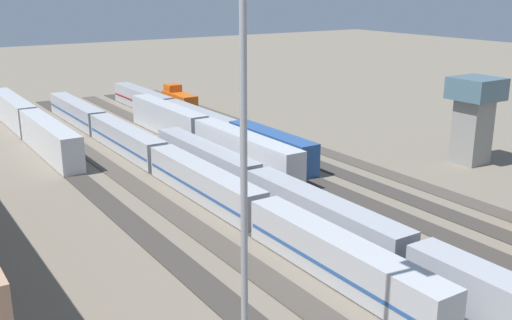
{
  "coord_description": "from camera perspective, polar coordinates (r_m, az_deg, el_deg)",
  "views": [
    {
      "loc": [
        -61.74,
        38.54,
        24.06
      ],
      "look_at": [
        0.28,
        -1.85,
        2.5
      ],
      "focal_mm": 42.17,
      "sensor_mm": 36.0,
      "label": 1
    }
  ],
  "objects": [
    {
      "name": "control_tower",
      "position": [
        88.23,
        19.97,
        4.18
      ],
      "size": [
        6.0,
        6.0,
        12.06
      ],
      "color": "gray",
      "rests_on": "ground_plane"
    },
    {
      "name": "track_bed_2",
      "position": [
        80.67,
        3.47,
        -1.1
      ],
      "size": [
        140.0,
        2.8,
        0.12
      ],
      "primitive_type": "cube",
      "color": "#3D3833",
      "rests_on": "ground_plane"
    },
    {
      "name": "track_bed_5",
      "position": [
        73.16,
        -6.04,
        -3.01
      ],
      "size": [
        140.0,
        2.8,
        0.12
      ],
      "primitive_type": "cube",
      "color": "#3D3833",
      "rests_on": "ground_plane"
    },
    {
      "name": "track_bed_7",
      "position": [
        69.51,
        -13.41,
        -4.42
      ],
      "size": [
        140.0,
        2.8,
        0.12
      ],
      "primitive_type": "cube",
      "color": "#3D3833",
      "rests_on": "ground_plane"
    },
    {
      "name": "train_on_track_4",
      "position": [
        60.58,
        6.18,
        -5.19
      ],
      "size": [
        71.4,
        3.0,
        3.8
      ],
      "color": "#A8AAB2",
      "rests_on": "ground_plane"
    },
    {
      "name": "track_bed_0",
      "position": [
        86.77,
        8.79,
        -0.01
      ],
      "size": [
        140.0,
        2.8,
        0.12
      ],
      "primitive_type": "cube",
      "color": "#4C443D",
      "rests_on": "ground_plane"
    },
    {
      "name": "train_on_track_3",
      "position": [
        90.54,
        -5.12,
        2.48
      ],
      "size": [
        47.2,
        3.0,
        5.0
      ],
      "color": "silver",
      "rests_on": "ground_plane"
    },
    {
      "name": "train_on_track_2",
      "position": [
        104.05,
        -6.03,
        3.96
      ],
      "size": [
        66.4,
        3.06,
        4.4
      ],
      "color": "#285193",
      "rests_on": "ground_plane"
    },
    {
      "name": "track_bed_1",
      "position": [
        83.63,
        6.23,
        -0.54
      ],
      "size": [
        140.0,
        2.8,
        0.12
      ],
      "primitive_type": "cube",
      "color": "#3D3833",
      "rests_on": "ground_plane"
    },
    {
      "name": "track_bed_4",
      "position": [
        75.41,
        -2.66,
        -2.33
      ],
      "size": [
        140.0,
        2.8,
        0.12
      ],
      "primitive_type": "cube",
      "color": "#4C443D",
      "rests_on": "ground_plane"
    },
    {
      "name": "train_on_track_1",
      "position": [
        119.78,
        -7.3,
        5.57
      ],
      "size": [
        10.0,
        3.0,
        5.0
      ],
      "color": "#D85914",
      "rests_on": "ground_plane"
    },
    {
      "name": "train_on_track_7",
      "position": [
        103.76,
        -20.67,
        3.26
      ],
      "size": [
        47.2,
        3.0,
        5.0
      ],
      "color": "silver",
      "rests_on": "ground_plane"
    },
    {
      "name": "ground_plane",
      "position": [
        76.66,
        -1.05,
        -2.05
      ],
      "size": [
        400.0,
        400.0,
        0.0
      ],
      "primitive_type": "plane",
      "color": "#756B5B"
    },
    {
      "name": "train_on_track_5",
      "position": [
        80.56,
        -9.09,
        0.13
      ],
      "size": [
        95.6,
        3.06,
        3.8
      ],
      "color": "#B7BABF",
      "rests_on": "ground_plane"
    },
    {
      "name": "light_mast_1",
      "position": [
        34.81,
        -1.21,
        7.35
      ],
      "size": [
        2.8,
        0.7,
        29.69
      ],
      "color": "#9EA0A5",
      "rests_on": "ground_plane"
    },
    {
      "name": "track_bed_6",
      "position": [
        71.18,
        -9.63,
        -3.7
      ],
      "size": [
        140.0,
        2.8,
        0.12
      ],
      "primitive_type": "cube",
      "color": "#4C443D",
      "rests_on": "ground_plane"
    },
    {
      "name": "track_bed_3",
      "position": [
        77.93,
        0.51,
        -1.7
      ],
      "size": [
        140.0,
        2.8,
        0.12
      ],
      "primitive_type": "cube",
      "color": "#4C443D",
      "rests_on": "ground_plane"
    }
  ]
}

